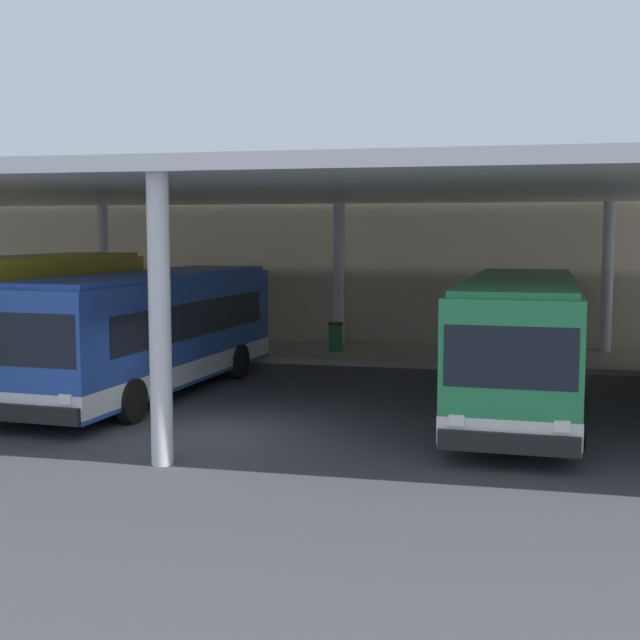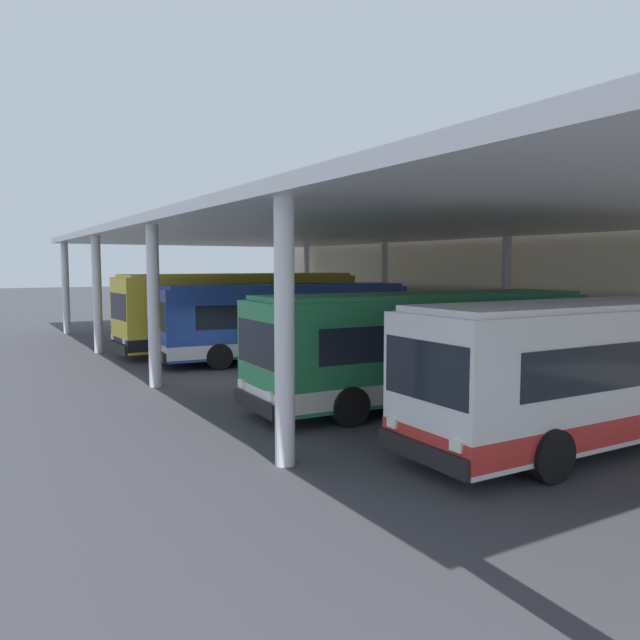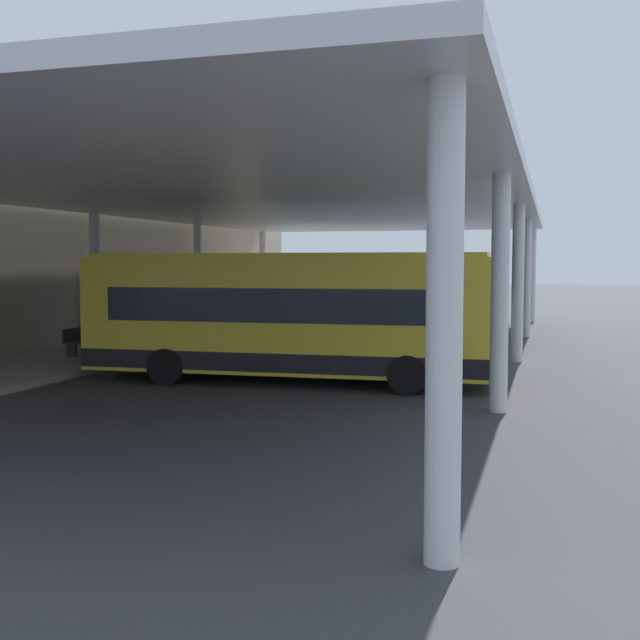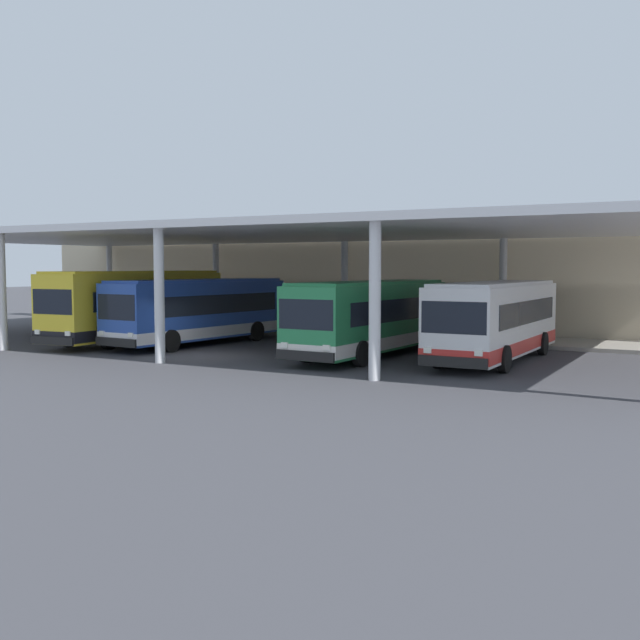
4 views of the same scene
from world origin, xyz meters
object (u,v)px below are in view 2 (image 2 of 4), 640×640
banner_sign (338,300)px  trash_bin (478,341)px  bus_far_bay (606,368)px  bus_middle_bay (425,346)px  bus_second_bay (285,320)px  bench_waiting (425,332)px  bus_nearest_bay (241,311)px

banner_sign → trash_bin: bearing=3.5°
bus_far_bay → bus_middle_bay: bearing=-169.3°
trash_bin → bus_middle_bay: bearing=-53.2°
bus_second_bay → banner_sign: (-7.22, 7.14, 0.32)m
bus_middle_bay → bus_far_bay: same height
bus_middle_bay → bench_waiting: (-9.90, 8.32, -0.99)m
bus_middle_bay → banner_sign: (-16.54, 7.44, 0.32)m
bus_nearest_bay → bus_far_bay: (17.96, 1.09, -0.19)m
bus_nearest_bay → trash_bin: size_ratio=11.66×
bus_middle_bay → bus_far_bay: (5.07, 0.95, 0.00)m
bench_waiting → bus_nearest_bay: bearing=-109.5°
bus_middle_bay → bench_waiting: bus_middle_bay is taller
bus_nearest_bay → bus_second_bay: 3.61m
trash_bin → bench_waiting: bearing=176.5°
bus_second_bay → banner_sign: 10.15m
trash_bin → banner_sign: size_ratio=0.31×
bus_nearest_bay → banner_sign: bus_nearest_bay is taller
bench_waiting → trash_bin: (3.84, -0.24, 0.01)m
bus_second_bay → bus_far_bay: same height
bus_middle_bay → bus_far_bay: 5.16m
bus_middle_bay → trash_bin: (-6.06, 8.08, -0.98)m
bus_far_bay → bench_waiting: bus_far_bay is taller
bus_middle_bay → banner_sign: bearing=155.8°
bus_nearest_bay → bus_middle_bay: 12.90m
bus_nearest_bay → bus_far_bay: bearing=3.5°
bus_middle_bay → bus_far_bay: size_ratio=1.01×
bus_middle_bay → trash_bin: bus_middle_bay is taller
bus_nearest_bay → bench_waiting: (2.99, 8.46, -1.18)m
bus_far_bay → bench_waiting: bearing=153.8°
bus_far_bay → banner_sign: bearing=163.3°
bus_second_bay → trash_bin: (3.26, 7.78, -0.98)m
bus_nearest_bay → banner_sign: 8.41m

